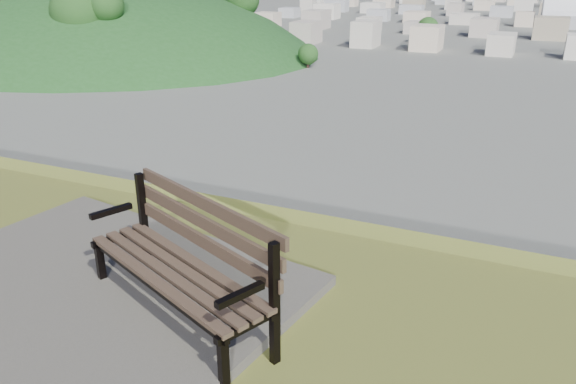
% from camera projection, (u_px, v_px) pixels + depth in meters
% --- Properties ---
extents(park_bench, '(1.81, 1.20, 0.91)m').
position_uv_depth(park_bench, '(186.00, 256.00, 4.06)').
color(park_bench, '#442F27').
rests_on(park_bench, hilltop_mesa).
extents(green_wooded_hill, '(184.42, 147.53, 92.21)m').
position_uv_depth(green_wooded_hill, '(89.00, 51.00, 190.99)').
color(green_wooded_hill, '#183E17').
rests_on(green_wooded_hill, ground).
extents(city_blocks, '(395.00, 361.00, 7.00)m').
position_uv_depth(city_blocks, '(549.00, 7.00, 343.78)').
color(city_blocks, beige).
rests_on(city_blocks, ground).
extents(city_trees, '(406.52, 387.20, 9.98)m').
position_uv_depth(city_trees, '(492.00, 12.00, 289.43)').
color(city_trees, '#34211A').
rests_on(city_trees, ground).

